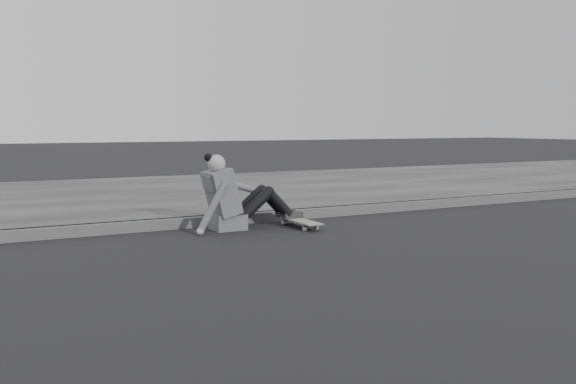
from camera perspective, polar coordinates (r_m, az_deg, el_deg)
name	(u,v)px	position (r m, az deg, el deg)	size (l,w,h in m)	color
ground	(559,239)	(7.31, 22.92, -3.88)	(80.00, 80.00, 0.00)	black
curb	(403,206)	(9.12, 10.22, -1.24)	(24.00, 0.16, 0.12)	#494949
sidewalk	(298,188)	(11.62, 0.92, 0.40)	(24.00, 6.00, 0.12)	#373737
skateboard	(299,221)	(7.50, 1.01, -2.61)	(0.20, 0.78, 0.09)	#9C9C97
seated_woman	(233,198)	(7.36, -4.92, -0.53)	(1.38, 0.46, 0.88)	#525255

